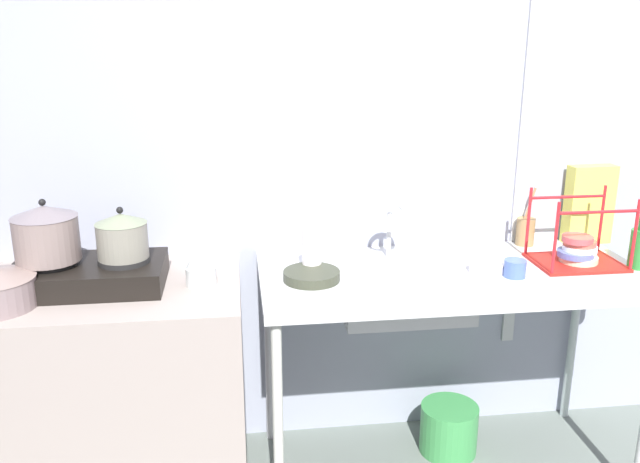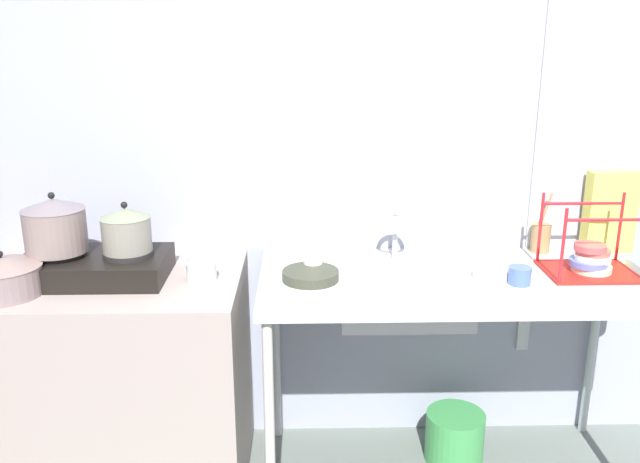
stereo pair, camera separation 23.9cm
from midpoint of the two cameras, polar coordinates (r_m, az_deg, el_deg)
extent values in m
cube|color=#9398A9|center=(2.79, 8.51, 7.90)|extent=(4.62, 0.10, 2.59)
cube|color=#B9BBBC|center=(2.82, 15.10, 10.27)|extent=(0.05, 0.01, 2.07)
cube|color=gray|center=(2.69, -20.30, -13.01)|extent=(1.01, 0.65, 0.86)
cube|color=#B9BBBC|center=(2.54, 8.63, -3.79)|extent=(1.45, 0.65, 0.04)
cylinder|color=beige|center=(2.39, -6.61, -16.66)|extent=(0.04, 0.04, 0.82)
cylinder|color=#B5B5BC|center=(2.88, -6.81, -10.43)|extent=(0.04, 0.04, 0.82)
cylinder|color=#B1BFBD|center=(3.18, 18.94, -8.51)|extent=(0.04, 0.04, 0.82)
cube|color=black|center=(2.51, -21.89, -3.56)|extent=(0.52, 0.32, 0.09)
cylinder|color=black|center=(2.53, -24.78, -2.50)|extent=(0.18, 0.18, 0.02)
cylinder|color=black|center=(2.46, -19.19, -2.35)|extent=(0.18, 0.18, 0.02)
cylinder|color=slate|center=(2.50, -25.02, -0.61)|extent=(0.22, 0.22, 0.16)
cone|color=slate|center=(2.48, -25.29, 1.55)|extent=(0.22, 0.22, 0.04)
sphere|color=black|center=(2.47, -25.38, 2.25)|extent=(0.02, 0.02, 0.02)
cylinder|color=slate|center=(2.44, -19.35, -0.77)|extent=(0.18, 0.18, 0.13)
cone|color=slate|center=(2.42, -19.53, 1.03)|extent=(0.18, 0.18, 0.03)
sphere|color=black|center=(2.41, -19.59, 1.70)|extent=(0.02, 0.02, 0.02)
cylinder|color=silver|center=(2.41, -13.00, -3.80)|extent=(0.11, 0.11, 0.07)
cone|color=silver|center=(2.38, -13.12, -2.02)|extent=(0.10, 0.10, 0.09)
cube|color=#B9BBBC|center=(2.48, 4.32, -5.31)|extent=(0.47, 0.37, 0.14)
cylinder|color=#B9BBBC|center=(2.63, 3.36, -0.33)|extent=(0.02, 0.02, 0.18)
torus|color=#B9BBBC|center=(2.55, 3.60, 1.32)|extent=(0.12, 0.02, 0.12)
cylinder|color=#35382A|center=(2.40, -3.58, -3.85)|extent=(0.21, 0.21, 0.04)
cylinder|color=red|center=(2.51, 17.05, -0.71)|extent=(0.01, 0.01, 0.28)
cylinder|color=red|center=(2.65, 23.15, -0.43)|extent=(0.01, 0.01, 0.28)
cylinder|color=red|center=(2.71, 15.10, 0.73)|extent=(0.01, 0.01, 0.28)
cylinder|color=red|center=(2.84, 20.86, 0.93)|extent=(0.01, 0.01, 0.28)
cylinder|color=red|center=(2.55, 20.40, 1.55)|extent=(0.31, 0.01, 0.01)
cylinder|color=red|center=(2.75, 18.23, 2.81)|extent=(0.31, 0.01, 0.01)
cube|color=red|center=(2.71, 18.81, -2.57)|extent=(0.33, 0.25, 0.01)
cylinder|color=beige|center=(2.70, 19.02, -2.26)|extent=(0.14, 0.14, 0.02)
cylinder|color=#5161A9|center=(2.69, 18.78, -1.84)|extent=(0.14, 0.14, 0.02)
cylinder|color=white|center=(2.69, 19.11, -1.42)|extent=(0.13, 0.13, 0.02)
cylinder|color=#C55345|center=(2.69, 19.12, -0.98)|extent=(0.12, 0.12, 0.02)
cylinder|color=#BA494B|center=(2.67, 18.93, -0.63)|extent=(0.12, 0.12, 0.02)
cylinder|color=#445FA2|center=(2.50, 13.81, -3.15)|extent=(0.08, 0.08, 0.06)
cylinder|color=white|center=(2.52, 11.50, -3.12)|extent=(0.13, 0.13, 0.04)
cylinder|color=white|center=(2.46, -3.50, -1.60)|extent=(0.07, 0.07, 0.18)
cylinder|color=white|center=(2.42, -3.55, 0.81)|extent=(0.03, 0.03, 0.03)
cylinder|color=#287A2F|center=(2.73, 23.60, -1.43)|extent=(0.08, 0.08, 0.15)
cube|color=#D3D454|center=(2.97, 20.03, 2.17)|extent=(0.20, 0.08, 0.33)
cylinder|color=olive|center=(2.88, 15.00, -0.05)|extent=(0.08, 0.08, 0.12)
cylinder|color=olive|center=(2.86, 15.12, 1.56)|extent=(0.08, 0.03, 0.21)
cylinder|color=#3B8E48|center=(2.96, 8.66, -16.46)|extent=(0.24, 0.24, 0.21)
camera|label=1|loc=(0.12, -92.86, -0.86)|focal=37.24mm
camera|label=2|loc=(0.12, 87.14, 0.86)|focal=37.24mm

